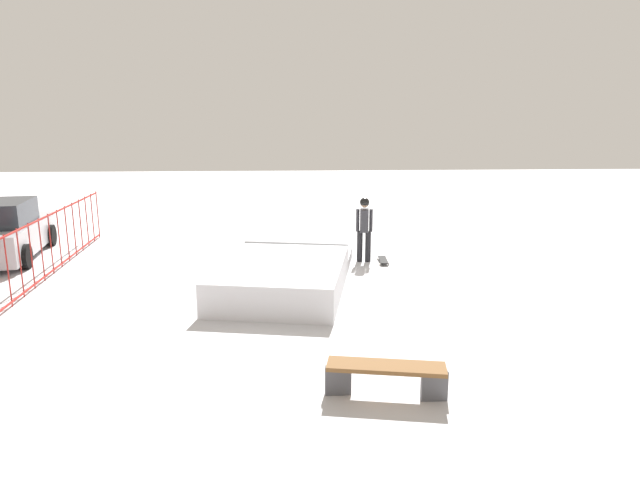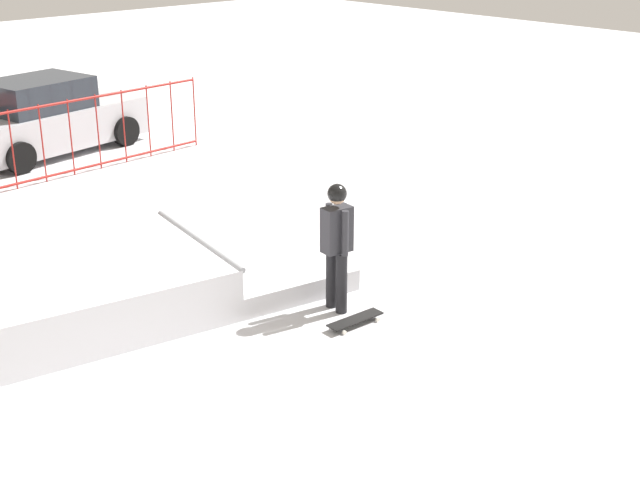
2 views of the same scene
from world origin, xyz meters
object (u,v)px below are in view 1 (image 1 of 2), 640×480
skate_ramp (286,273)px  skater (364,225)px  park_bench (386,373)px  skateboard (383,260)px  parked_car_silver (3,232)px

skate_ramp → skater: (2.18, -2.06, 0.69)m
skate_ramp → park_bench: (-5.15, -1.36, 0.04)m
skateboard → skater: bearing=-103.1°
skateboard → parked_car_silver: (1.03, 10.26, 0.65)m
skate_ramp → parked_car_silver: bearing=78.6°
skate_ramp → park_bench: size_ratio=3.51×
skater → park_bench: size_ratio=1.05×
parked_car_silver → park_bench: bearing=-142.2°
skater → skateboard: bearing=81.3°
skate_ramp → parked_car_silver: 8.30m
skateboard → park_bench: park_bench is taller
skater → skateboard: (-0.15, -0.50, -0.93)m
skate_ramp → skateboard: skate_ramp is taller
skateboard → park_bench: bearing=-5.9°
skater → skateboard: 1.07m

